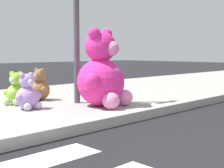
# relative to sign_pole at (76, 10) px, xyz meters

# --- Properties ---
(sidewalk) EXTENTS (28.00, 4.40, 0.15)m
(sidewalk) POSITION_rel_sign_pole_xyz_m (-1.00, 0.80, -1.77)
(sidewalk) COLOR #9E9B93
(sidewalk) RESTS_ON ground_plane
(sign_pole) EXTENTS (0.56, 0.11, 3.20)m
(sign_pole) POSITION_rel_sign_pole_xyz_m (0.00, 0.00, 0.00)
(sign_pole) COLOR #4C4C51
(sign_pole) RESTS_ON sidewalk
(plush_pink_large) EXTENTS (1.03, 0.95, 1.36)m
(plush_pink_large) POSITION_rel_sign_pole_xyz_m (0.10, -0.59, -1.16)
(plush_pink_large) COLOR #F22D93
(plush_pink_large) RESTS_ON sidewalk
(plush_brown) EXTENTS (0.43, 0.49, 0.63)m
(plush_brown) POSITION_rel_sign_pole_xyz_m (-0.32, 0.79, -1.45)
(plush_brown) COLOR olive
(plush_brown) RESTS_ON sidewalk
(plush_lavender) EXTENTS (0.47, 0.41, 0.61)m
(plush_lavender) POSITION_rel_sign_pole_xyz_m (-0.99, 0.06, -1.45)
(plush_lavender) COLOR #B28CD8
(plush_lavender) RESTS_ON sidewalk
(plush_lime) EXTENTS (0.43, 0.42, 0.60)m
(plush_lime) POSITION_rel_sign_pole_xyz_m (-0.90, 0.64, -1.46)
(plush_lime) COLOR #8CD133
(plush_lime) RESTS_ON sidewalk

